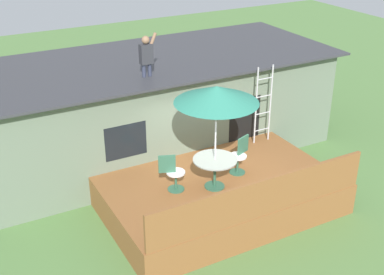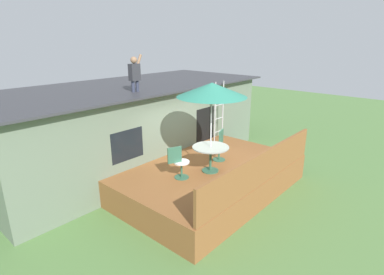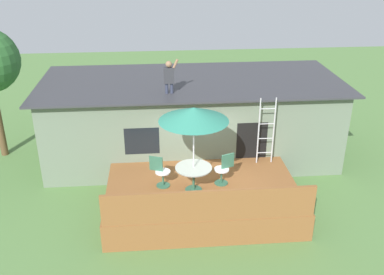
{
  "view_description": "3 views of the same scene",
  "coord_description": "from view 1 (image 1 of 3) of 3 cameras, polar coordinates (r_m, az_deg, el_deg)",
  "views": [
    {
      "loc": [
        -5.69,
        -9.14,
        7.14
      ],
      "look_at": [
        -0.29,
        0.85,
        1.64
      ],
      "focal_mm": 47.63,
      "sensor_mm": 36.0,
      "label": 1
    },
    {
      "loc": [
        -6.69,
        -5.16,
        4.44
      ],
      "look_at": [
        -0.26,
        0.46,
        1.66
      ],
      "focal_mm": 28.48,
      "sensor_mm": 36.0,
      "label": 2
    },
    {
      "loc": [
        -1.25,
        -11.0,
        7.45
      ],
      "look_at": [
        -0.24,
        0.63,
        2.06
      ],
      "focal_mm": 40.95,
      "sensor_mm": 36.0,
      "label": 3
    }
  ],
  "objects": [
    {
      "name": "ground_plane",
      "position": [
        12.92,
        2.94,
        -7.74
      ],
      "size": [
        40.0,
        40.0,
        0.0
      ],
      "primitive_type": "plane",
      "color": "#567F42"
    },
    {
      "name": "patio_chair_left",
      "position": [
        11.84,
        -2.18,
        -3.97
      ],
      "size": [
        0.6,
        0.44,
        0.92
      ],
      "rotation": [
        0.0,
        0.0,
        -0.36
      ],
      "color": "#33664C",
      "rests_on": "deck"
    },
    {
      "name": "deck_railing",
      "position": [
        11.02,
        7.87,
        -6.74
      ],
      "size": [
        5.46,
        0.08,
        0.9
      ],
      "primitive_type": "cube",
      "color": "brown",
      "rests_on": "deck"
    },
    {
      "name": "deck",
      "position": [
        12.7,
        2.98,
        -6.23
      ],
      "size": [
        5.56,
        3.64,
        0.8
      ],
      "primitive_type": "cube",
      "color": "brown",
      "rests_on": "ground"
    },
    {
      "name": "patio_chair_right",
      "position": [
        12.65,
        5.35,
        -1.99
      ],
      "size": [
        0.6,
        0.44,
        0.92
      ],
      "rotation": [
        0.0,
        0.0,
        -2.78
      ],
      "color": "#33664C",
      "rests_on": "deck"
    },
    {
      "name": "patio_table",
      "position": [
        11.9,
        2.58,
        -3.11
      ],
      "size": [
        1.04,
        1.04,
        0.74
      ],
      "color": "#33664C",
      "rests_on": "deck"
    },
    {
      "name": "patio_umbrella",
      "position": [
        11.15,
        2.76,
        4.84
      ],
      "size": [
        1.9,
        1.9,
        2.54
      ],
      "color": "silver",
      "rests_on": "deck"
    },
    {
      "name": "house",
      "position": [
        15.07,
        -4.02,
        3.6
      ],
      "size": [
        10.5,
        4.5,
        2.89
      ],
      "color": "slate",
      "rests_on": "ground"
    },
    {
      "name": "person_figure",
      "position": [
        12.93,
        -5.12,
        9.38
      ],
      "size": [
        0.47,
        0.2,
        1.11
      ],
      "color": "#33384C",
      "rests_on": "house"
    },
    {
      "name": "step_ladder",
      "position": [
        14.03,
        7.99,
        3.66
      ],
      "size": [
        0.52,
        0.04,
        2.2
      ],
      "color": "silver",
      "rests_on": "deck"
    }
  ]
}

